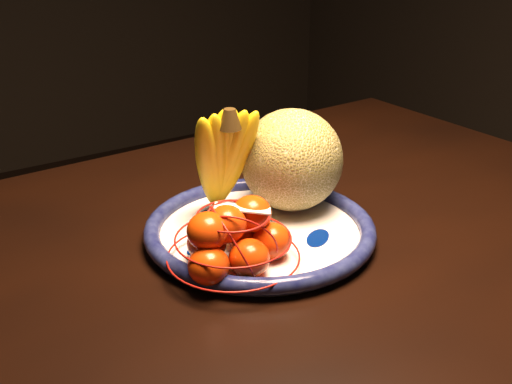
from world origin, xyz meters
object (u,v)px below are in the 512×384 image
fruit_bowl (260,230)px  cantaloupe (292,160)px  dining_table (216,303)px  banana_bunch (222,156)px  mandarin_bag (233,239)px

fruit_bowl → cantaloupe: (0.08, 0.04, 0.08)m
dining_table → banana_bunch: banana_bunch is taller
dining_table → cantaloupe: (0.16, 0.05, 0.17)m
cantaloupe → mandarin_bag: size_ratio=0.85×
dining_table → fruit_bowl: (0.08, 0.01, 0.09)m
cantaloupe → banana_bunch: size_ratio=0.81×
fruit_bowl → mandarin_bag: size_ratio=1.83×
dining_table → cantaloupe: size_ratio=9.70×
dining_table → fruit_bowl: size_ratio=4.52×
fruit_bowl → banana_bunch: bearing=103.7°
cantaloupe → mandarin_bag: (-0.16, -0.10, -0.04)m
banana_bunch → cantaloupe: bearing=-6.6°
banana_bunch → mandarin_bag: banana_bunch is taller
banana_bunch → dining_table: bearing=-117.6°
cantaloupe → banana_bunch: bearing=163.1°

